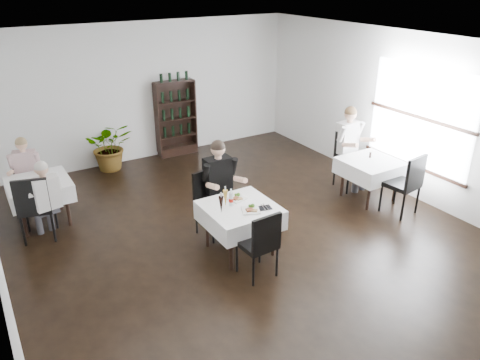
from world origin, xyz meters
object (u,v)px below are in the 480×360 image
at_px(main_table, 240,215).
at_px(potted_tree, 110,146).
at_px(wine_shelf, 176,119).
at_px(diner_main, 221,180).

relative_size(main_table, potted_tree, 0.97).
relative_size(wine_shelf, diner_main, 1.12).
bearing_deg(main_table, potted_tree, 99.43).
bearing_deg(main_table, wine_shelf, 78.22).
distance_m(potted_tree, diner_main, 3.61).
distance_m(wine_shelf, main_table, 4.41).
distance_m(wine_shelf, diner_main, 3.72).
xyz_separation_m(potted_tree, diner_main, (0.76, -3.51, 0.37)).
bearing_deg(wine_shelf, potted_tree, -175.91).
bearing_deg(potted_tree, main_table, -80.57).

